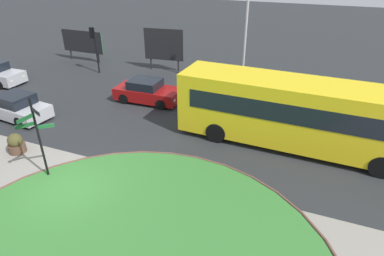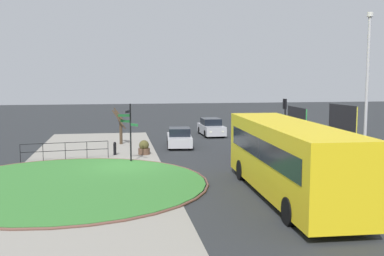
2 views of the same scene
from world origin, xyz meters
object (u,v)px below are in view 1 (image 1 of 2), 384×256
Objects in this scene: car_near_lane at (16,107)px; billboard_left at (82,42)px; lamppost_tall at (246,22)px; car_trailing at (147,92)px; billboard_right at (164,45)px; planter_near_signpost at (16,144)px; signpost_directional at (37,133)px; traffic_light_near at (94,40)px; bus_yellow at (299,113)px.

car_near_lane is 1.03× the size of billboard_left.
lamppost_tall is at bearing -135.96° from car_near_lane.
billboard_right is (-1.79, 6.01, 1.34)m from car_trailing.
billboard_left reaches higher than planter_near_signpost.
car_near_lane is (-5.70, 3.76, -1.45)m from signpost_directional.
traffic_light_near is 3.55× the size of planter_near_signpost.
lamppost_tall reaches higher than signpost_directional.
bus_yellow is at bearing -22.37° from billboard_left.
billboard_right is at bearing 96.99° from signpost_directional.
billboard_left is 14.89m from planter_near_signpost.
car_near_lane is 14.27m from lamppost_tall.
planter_near_signpost is at bearing 160.00° from signpost_directional.
car_trailing is at bearing 89.97° from signpost_directional.
lamppost_tall reaches higher than billboard_right.
traffic_light_near is 5.25m from billboard_right.
planter_near_signpost is at bearing 142.25° from car_near_lane.
car_trailing is 6.41m from billboard_right.
signpost_directional is at bearing 36.95° from bus_yellow.
bus_yellow is 20.08m from billboard_left.
traffic_light_near is 0.85× the size of billboard_left.
lamppost_tall reaches higher than car_trailing.
lamppost_tall is at bearing -53.26° from bus_yellow.
planter_near_signpost is (-7.78, -11.33, -4.10)m from lamppost_tall.
lamppost_tall is 2.11× the size of billboard_left.
lamppost_tall is at bearing -170.58° from traffic_light_near.
car_trailing is 1.01× the size of billboard_left.
signpost_directional is 13.70m from traffic_light_near.
planter_near_signpost is (2.95, -2.76, -0.21)m from car_near_lane.
planter_near_signpost is at bearing -63.05° from billboard_left.
traffic_light_near is 11.61m from lamppost_tall.
signpost_directional is 6.98m from car_near_lane.
billboard_right reaches higher than bus_yellow.
bus_yellow is at bearing -14.54° from car_trailing.
lamppost_tall is (5.03, 12.34, 2.44)m from signpost_directional.
lamppost_tall is (10.73, 8.57, 3.89)m from car_near_lane.
car_trailing is (-9.14, 2.08, -1.07)m from bus_yellow.
billboard_right is at bearing -104.52° from car_near_lane.
lamppost_tall reaches higher than car_near_lane.
billboard_right is at bearing 161.99° from lamppost_tall.
bus_yellow is 13.15m from planter_near_signpost.
billboard_left is (-9.33, 14.30, -0.47)m from signpost_directional.
signpost_directional is 0.32× the size of bus_yellow.
traffic_light_near is 3.77m from billboard_left.
car_trailing is 1.26× the size of billboard_right.
lamppost_tall reaches higher than traffic_light_near.
car_near_lane is 1.02× the size of car_trailing.
lamppost_tall is 2.62× the size of billboard_right.
bus_yellow is at bearing 24.65° from planter_near_signpost.
traffic_light_near is at bearing 108.19° from planter_near_signpost.
lamppost_tall is at bearing 67.80° from signpost_directional.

